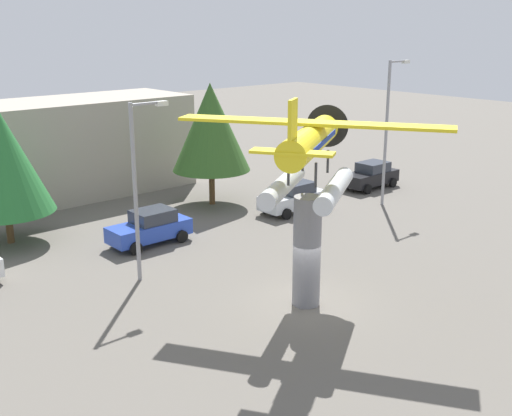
# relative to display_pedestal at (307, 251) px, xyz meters

# --- Properties ---
(ground_plane) EXTENTS (140.00, 140.00, 0.00)m
(ground_plane) POSITION_rel_display_pedestal_xyz_m (0.00, 0.00, -2.22)
(ground_plane) COLOR #605B54
(display_pedestal) EXTENTS (1.10, 1.10, 4.44)m
(display_pedestal) POSITION_rel_display_pedestal_xyz_m (0.00, 0.00, 0.00)
(display_pedestal) COLOR slate
(display_pedestal) RESTS_ON ground
(floatplane_monument) EXTENTS (7.00, 9.41, 4.00)m
(floatplane_monument) POSITION_rel_display_pedestal_xyz_m (0.11, 0.07, 3.89)
(floatplane_monument) COLOR silver
(floatplane_monument) RESTS_ON display_pedestal
(car_mid_blue) EXTENTS (4.20, 2.02, 1.76)m
(car_mid_blue) POSITION_rel_display_pedestal_xyz_m (-0.75, 10.22, -1.34)
(car_mid_blue) COLOR #2847B7
(car_mid_blue) RESTS_ON ground
(car_far_silver) EXTENTS (4.20, 2.02, 1.76)m
(car_far_silver) POSITION_rel_display_pedestal_xyz_m (8.71, 9.50, -1.34)
(car_far_silver) COLOR silver
(car_far_silver) RESTS_ON ground
(car_distant_black) EXTENTS (4.20, 2.02, 1.76)m
(car_distant_black) POSITION_rel_display_pedestal_xyz_m (16.59, 9.97, -1.34)
(car_distant_black) COLOR black
(car_distant_black) RESTS_ON ground
(streetlight_primary) EXTENTS (1.84, 0.28, 7.71)m
(streetlight_primary) POSITION_rel_display_pedestal_xyz_m (-3.47, 6.52, 2.27)
(streetlight_primary) COLOR gray
(streetlight_primary) RESTS_ON ground
(streetlight_secondary) EXTENTS (1.84, 0.28, 8.72)m
(streetlight_secondary) POSITION_rel_display_pedestal_xyz_m (14.06, 6.89, 2.79)
(streetlight_secondary) COLOR gray
(streetlight_secondary) RESTS_ON ground
(storefront_building) EXTENTS (13.80, 6.10, 6.14)m
(storefront_building) POSITION_rel_display_pedestal_xyz_m (1.65, 22.00, 0.85)
(storefront_building) COLOR #9E9384
(storefront_building) RESTS_ON ground
(tree_east) EXTENTS (4.79, 4.79, 6.98)m
(tree_east) POSITION_rel_display_pedestal_xyz_m (-6.01, 15.11, 2.09)
(tree_east) COLOR brown
(tree_east) RESTS_ON ground
(tree_center_back) EXTENTS (4.73, 4.73, 7.42)m
(tree_center_back) POSITION_rel_display_pedestal_xyz_m (6.10, 13.96, 2.56)
(tree_center_back) COLOR brown
(tree_center_back) RESTS_ON ground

